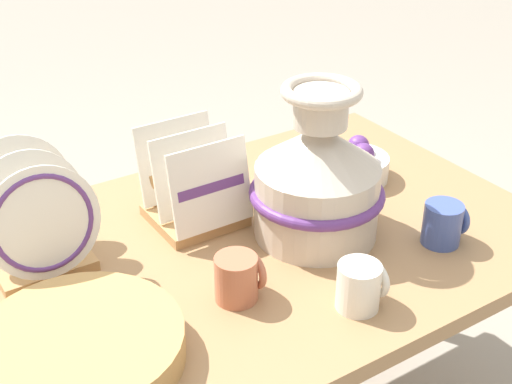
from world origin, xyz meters
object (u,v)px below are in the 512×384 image
at_px(dish_rack_round_plates, 36,227).
at_px(fruit_bowl, 354,164).
at_px(dish_rack_square_plates, 194,194).
at_px(mug_cobalt_glaze, 444,223).
at_px(ceramic_vase, 317,177).
at_px(mug_cream_glaze, 360,286).
at_px(wicker_charger_stack, 80,347).
at_px(mug_terracotta_glaze, 238,277).

relative_size(dish_rack_round_plates, fruit_bowl, 1.44).
bearing_deg(dish_rack_square_plates, mug_cobalt_glaze, -42.54).
xyz_separation_m(ceramic_vase, mug_cobalt_glaze, (0.19, -0.16, -0.09)).
height_order(ceramic_vase, mug_cream_glaze, ceramic_vase).
xyz_separation_m(wicker_charger_stack, mug_cobalt_glaze, (0.73, -0.07, 0.02)).
xyz_separation_m(dish_rack_round_plates, mug_cream_glaze, (0.43, -0.42, -0.04)).
height_order(ceramic_vase, mug_terracotta_glaze, ceramic_vase).
relative_size(mug_cream_glaze, mug_cobalt_glaze, 1.00).
height_order(mug_cobalt_glaze, fruit_bowl, fruit_bowl).
height_order(dish_rack_square_plates, mug_cobalt_glaze, dish_rack_square_plates).
relative_size(mug_cream_glaze, fruit_bowl, 0.53).
distance_m(ceramic_vase, mug_cream_glaze, 0.26).
relative_size(ceramic_vase, mug_cobalt_glaze, 3.72).
xyz_separation_m(wicker_charger_stack, mug_cream_glaze, (0.46, -0.13, 0.02)).
relative_size(ceramic_vase, dish_rack_square_plates, 1.62).
relative_size(dish_rack_round_plates, wicker_charger_stack, 0.70).
bearing_deg(dish_rack_square_plates, fruit_bowl, -5.34).
bearing_deg(mug_cobalt_glaze, dish_rack_round_plates, 153.39).
bearing_deg(mug_cream_glaze, mug_cobalt_glaze, 13.87).
relative_size(wicker_charger_stack, mug_cream_glaze, 3.84).
distance_m(ceramic_vase, dish_rack_square_plates, 0.26).
height_order(wicker_charger_stack, mug_cobalt_glaze, mug_cobalt_glaze).
height_order(mug_terracotta_glaze, mug_cream_glaze, same).
xyz_separation_m(ceramic_vase, fruit_bowl, (0.22, 0.14, -0.09)).
bearing_deg(dish_rack_round_plates, mug_cream_glaze, -44.28).
bearing_deg(mug_cream_glaze, dish_rack_square_plates, 104.06).
bearing_deg(fruit_bowl, dish_rack_square_plates, 174.66).
relative_size(wicker_charger_stack, mug_terracotta_glaze, 3.84).
relative_size(dish_rack_square_plates, mug_terracotta_glaze, 2.30).
bearing_deg(wicker_charger_stack, mug_cobalt_glaze, -5.11).
xyz_separation_m(mug_terracotta_glaze, mug_cream_glaze, (0.16, -0.13, 0.00)).
height_order(dish_rack_square_plates, wicker_charger_stack, dish_rack_square_plates).
bearing_deg(mug_cobalt_glaze, fruit_bowl, 85.10).
height_order(ceramic_vase, wicker_charger_stack, ceramic_vase).
xyz_separation_m(dish_rack_square_plates, mug_terracotta_glaze, (-0.06, -0.27, -0.02)).
relative_size(dish_rack_round_plates, mug_cobalt_glaze, 2.70).
relative_size(dish_rack_square_plates, mug_cream_glaze, 2.30).
xyz_separation_m(wicker_charger_stack, mug_terracotta_glaze, (0.29, 0.00, 0.02)).
distance_m(wicker_charger_stack, mug_terracotta_glaze, 0.29).
xyz_separation_m(dish_rack_round_plates, wicker_charger_stack, (-0.03, -0.28, -0.06)).
bearing_deg(mug_cream_glaze, wicker_charger_stack, 163.90).
xyz_separation_m(dish_rack_round_plates, mug_terracotta_glaze, (0.26, -0.28, -0.04)).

